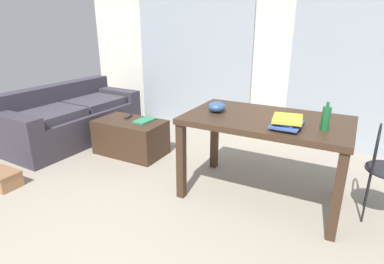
# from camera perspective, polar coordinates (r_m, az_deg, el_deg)

# --- Properties ---
(ground_plane) EXTENTS (7.75, 7.75, 0.00)m
(ground_plane) POSITION_cam_1_polar(r_m,az_deg,el_deg) (2.90, 2.31, -12.87)
(ground_plane) COLOR gray
(wall_back) EXTENTS (6.01, 0.10, 2.46)m
(wall_back) POSITION_cam_1_polar(r_m,az_deg,el_deg) (4.37, 14.57, 14.69)
(wall_back) COLOR silver
(wall_back) RESTS_ON ground
(curtains) EXTENTS (4.10, 0.03, 2.16)m
(curtains) POSITION_cam_1_polar(r_m,az_deg,el_deg) (4.30, 14.11, 12.62)
(curtains) COLOR #99A3AD
(curtains) RESTS_ON ground
(couch) EXTENTS (0.93, 1.86, 0.73)m
(couch) POSITION_cam_1_polar(r_m,az_deg,el_deg) (4.60, -21.02, 2.27)
(couch) COLOR #38333D
(couch) RESTS_ON ground
(coffee_table) EXTENTS (0.83, 0.48, 0.42)m
(coffee_table) POSITION_cam_1_polar(r_m,az_deg,el_deg) (3.92, -11.03, -0.92)
(coffee_table) COLOR #382619
(coffee_table) RESTS_ON ground
(craft_table) EXTENTS (1.39, 0.83, 0.76)m
(craft_table) POSITION_cam_1_polar(r_m,az_deg,el_deg) (2.82, 13.22, 0.62)
(craft_table) COLOR #382619
(craft_table) RESTS_ON ground
(wire_chair) EXTENTS (0.37, 0.38, 0.81)m
(wire_chair) POSITION_cam_1_polar(r_m,az_deg,el_deg) (2.92, 31.38, -4.58)
(wire_chair) COLOR black
(wire_chair) RESTS_ON ground
(bottle_near) EXTENTS (0.06, 0.06, 0.22)m
(bottle_near) POSITION_cam_1_polar(r_m,az_deg,el_deg) (2.58, 23.06, 2.29)
(bottle_near) COLOR #195B2D
(bottle_near) RESTS_ON craft_table
(bowl) EXTENTS (0.16, 0.16, 0.10)m
(bowl) POSITION_cam_1_polar(r_m,az_deg,el_deg) (2.88, 4.50, 4.54)
(bowl) COLOR #2D4C7A
(bowl) RESTS_ON craft_table
(book_stack) EXTENTS (0.26, 0.32, 0.08)m
(book_stack) POSITION_cam_1_polar(r_m,az_deg,el_deg) (2.56, 16.83, 1.73)
(book_stack) COLOR silver
(book_stack) RESTS_ON craft_table
(tv_remote_primary) EXTENTS (0.08, 0.16, 0.02)m
(tv_remote_primary) POSITION_cam_1_polar(r_m,az_deg,el_deg) (3.98, -11.47, 2.75)
(tv_remote_primary) COLOR #232326
(tv_remote_primary) RESTS_ON coffee_table
(magazine) EXTENTS (0.17, 0.27, 0.02)m
(magazine) POSITION_cam_1_polar(r_m,az_deg,el_deg) (3.79, -8.59, 2.07)
(magazine) COLOR #2D7F56
(magazine) RESTS_ON coffee_table
(shoebox) EXTENTS (0.34, 0.23, 0.16)m
(shoebox) POSITION_cam_1_polar(r_m,az_deg,el_deg) (3.65, -31.08, -7.28)
(shoebox) COLOR #996B47
(shoebox) RESTS_ON ground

